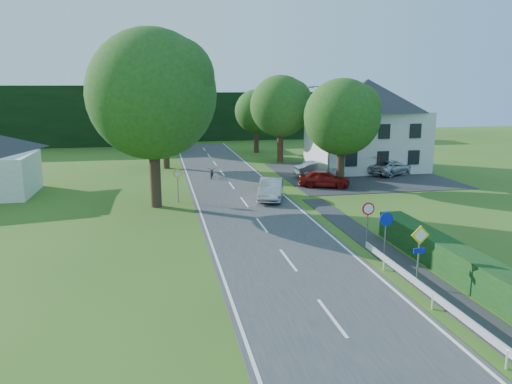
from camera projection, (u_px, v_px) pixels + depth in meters
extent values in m
cube|color=#353638|center=(255.00, 217.00, 30.87)|extent=(7.00, 80.00, 0.04)
cube|color=#272729|center=(357.00, 174.00, 45.61)|extent=(14.00, 16.00, 0.04)
cube|color=white|center=(203.00, 219.00, 30.25)|extent=(0.12, 80.00, 0.01)
cube|color=white|center=(306.00, 214.00, 31.48)|extent=(0.12, 80.00, 0.01)
cube|color=black|center=(249.00, 116.00, 75.79)|extent=(30.00, 5.00, 7.00)
cube|color=silver|center=(365.00, 140.00, 48.29)|extent=(10.00, 8.00, 5.60)
pyramid|color=#27282D|center=(367.00, 95.00, 47.39)|extent=(10.60, 8.40, 3.00)
cylinder|color=slate|center=(329.00, 135.00, 41.18)|extent=(0.16, 0.16, 8.00)
cylinder|color=slate|center=(321.00, 87.00, 40.22)|extent=(1.70, 0.10, 0.10)
cube|color=slate|center=(311.00, 87.00, 40.06)|extent=(0.50, 0.18, 0.12)
cylinder|color=slate|center=(418.00, 259.00, 19.92)|extent=(0.07, 0.07, 2.40)
cube|color=yellow|center=(420.00, 235.00, 19.69)|extent=(0.78, 0.04, 0.78)
cube|color=white|center=(420.00, 235.00, 19.69)|extent=(0.57, 0.05, 0.57)
cube|color=#0B1FB2|center=(419.00, 251.00, 19.82)|extent=(0.50, 0.04, 0.22)
cylinder|color=slate|center=(385.00, 239.00, 22.82)|extent=(0.07, 0.07, 2.20)
cylinder|color=#0B1FB2|center=(386.00, 219.00, 22.60)|extent=(0.64, 0.04, 0.64)
cylinder|color=slate|center=(367.00, 227.00, 24.74)|extent=(0.07, 0.07, 2.20)
cylinder|color=red|center=(368.00, 209.00, 24.52)|extent=(0.64, 0.04, 0.64)
cylinder|color=white|center=(368.00, 209.00, 24.50)|extent=(0.48, 0.04, 0.48)
cylinder|color=slate|center=(178.00, 187.00, 34.59)|extent=(0.07, 0.07, 2.20)
cube|color=yellow|center=(177.00, 173.00, 34.37)|extent=(0.78, 0.04, 0.78)
cube|color=white|center=(177.00, 173.00, 34.37)|extent=(0.57, 0.05, 0.57)
imported|color=#AFAFB4|center=(271.00, 189.00, 35.45)|extent=(2.81, 4.80, 1.49)
imported|color=black|center=(212.00, 173.00, 43.70)|extent=(0.93, 1.84, 0.92)
imported|color=maroon|center=(324.00, 179.00, 39.70)|extent=(4.33, 2.98, 1.37)
imported|color=silver|center=(319.00, 169.00, 43.90)|extent=(4.39, 1.72, 1.42)
imported|color=silver|center=(392.00, 167.00, 45.33)|extent=(5.25, 4.31, 1.33)
imported|color=#B1360E|center=(379.00, 166.00, 43.91)|extent=(2.77, 2.79, 1.96)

